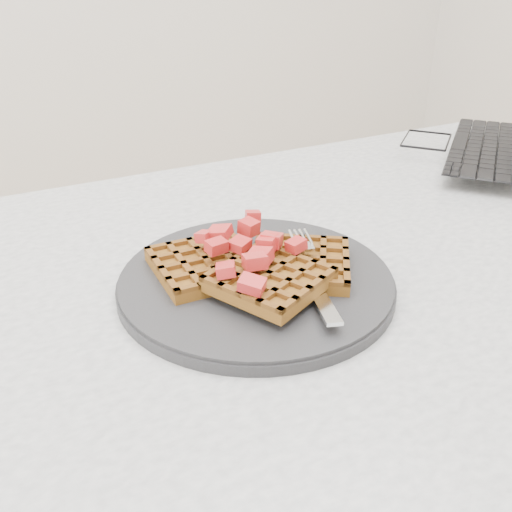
{
  "coord_description": "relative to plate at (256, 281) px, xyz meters",
  "views": [
    {
      "loc": [
        -0.38,
        -0.5,
        1.08
      ],
      "look_at": [
        -0.14,
        -0.01,
        0.79
      ],
      "focal_mm": 40.0,
      "sensor_mm": 36.0,
      "label": 1
    }
  ],
  "objects": [
    {
      "name": "laptop",
      "position": [
        0.55,
        0.21,
        0.03
      ],
      "size": [
        0.43,
        0.42,
        0.24
      ],
      "rotation": [
        0.0,
        0.0,
        3.85
      ],
      "color": "black",
      "rests_on": "table"
    },
    {
      "name": "plate",
      "position": [
        0.0,
        0.0,
        0.0
      ],
      "size": [
        0.3,
        0.3,
        0.02
      ],
      "primitive_type": "cylinder",
      "color": "#232326",
      "rests_on": "table"
    },
    {
      "name": "table",
      "position": [
        0.14,
        0.01,
        -0.12
      ],
      "size": [
        1.2,
        0.8,
        0.75
      ],
      "color": "silver",
      "rests_on": "ground"
    },
    {
      "name": "fork",
      "position": [
        0.04,
        -0.04,
        0.02
      ],
      "size": [
        0.08,
        0.18,
        0.02
      ],
      "primitive_type": null,
      "rotation": [
        0.0,
        0.0,
        -0.32
      ],
      "color": "silver",
      "rests_on": "plate"
    },
    {
      "name": "waffles",
      "position": [
        0.0,
        -0.0,
        0.02
      ],
      "size": [
        0.22,
        0.2,
        0.03
      ],
      "color": "brown",
      "rests_on": "plate"
    },
    {
      "name": "strawberry_pile",
      "position": [
        0.0,
        0.0,
        0.05
      ],
      "size": [
        0.15,
        0.15,
        0.02
      ],
      "primitive_type": null,
      "color": "#A5090C",
      "rests_on": "waffles"
    }
  ]
}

